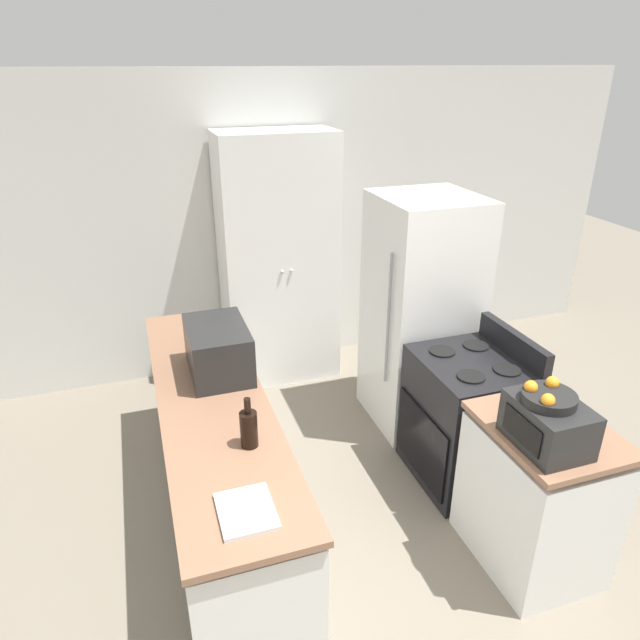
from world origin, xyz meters
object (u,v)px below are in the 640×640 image
pantry_cabinet (279,261)px  wine_bottle (249,428)px  toaster_oven (548,424)px  fruit_bowl (548,396)px  refrigerator (421,314)px  stove (466,419)px  microwave (218,350)px

pantry_cabinet → wine_bottle: 2.32m
toaster_oven → fruit_bowl: (-0.02, 0.02, 0.15)m
wine_bottle → fruit_bowl: bearing=-17.8°
refrigerator → toaster_oven: size_ratio=4.51×
toaster_oven → pantry_cabinet: bearing=104.0°
stove → refrigerator: (0.03, 0.77, 0.44)m
wine_bottle → refrigerator: bearing=36.8°
fruit_bowl → refrigerator: bearing=83.3°
microwave → wine_bottle: 0.79m
microwave → wine_bottle: microwave is taller
toaster_oven → fruit_bowl: fruit_bowl is taller
toaster_oven → refrigerator: bearing=84.0°
wine_bottle → fruit_bowl: fruit_bowl is taller
microwave → wine_bottle: (0.02, -0.78, -0.05)m
refrigerator → toaster_oven: (-0.17, -1.64, 0.12)m
stove → toaster_oven: size_ratio=2.66×
toaster_oven → microwave: bearing=138.6°
fruit_bowl → wine_bottle: bearing=162.2°
microwave → toaster_oven: (1.41, -1.25, -0.03)m
refrigerator → toaster_oven: bearing=-96.0°
stove → microwave: 1.71m
stove → refrigerator: refrigerator is taller
stove → microwave: (-1.56, 0.38, 0.59)m
wine_bottle → fruit_bowl: size_ratio=1.04×
microwave → toaster_oven: microwave is taller
pantry_cabinet → fruit_bowl: pantry_cabinet is taller
stove → toaster_oven: bearing=-99.5°
stove → toaster_oven: toaster_oven is taller
refrigerator → fruit_bowl: size_ratio=6.82×
wine_bottle → stove: bearing=14.7°
stove → wine_bottle: 1.68m
microwave → toaster_oven: bearing=-41.4°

